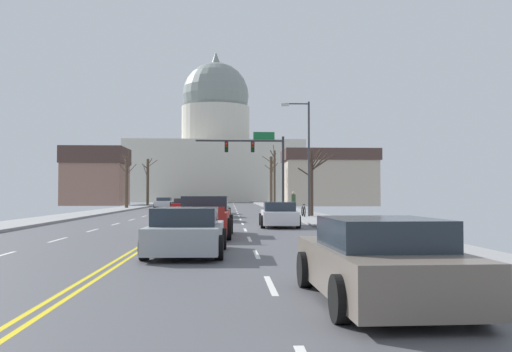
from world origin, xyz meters
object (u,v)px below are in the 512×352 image
object	(u,v)px
sedan_oncoming_02	(198,201)
street_lamp_right	(305,149)
sedan_near_06	(379,262)
sedan_near_03	(279,215)
pickup_truck_near_04	(204,218)
sedan_near_05	(187,232)
sedan_near_00	(215,207)
signal_gantry	(259,155)
bicycle_parked	(303,211)
sedan_near_02	(210,212)
sedan_near_01	(216,209)
sedan_oncoming_01	(164,203)
pedestrian_00	(293,201)
sedan_oncoming_00	(184,205)

from	to	relation	value
sedan_oncoming_02	street_lamp_right	bearing A→B (deg)	-77.32
sedan_near_06	sedan_near_03	bearing A→B (deg)	89.42
pickup_truck_near_04	sedan_near_05	size ratio (longest dim) A/B	1.21
street_lamp_right	pickup_truck_near_04	xyz separation A→B (m)	(-6.20, -15.63, -4.02)
sedan_near_00	pickup_truck_near_04	xyz separation A→B (m)	(0.16, -24.43, 0.15)
signal_gantry	sedan_near_03	world-z (taller)	signal_gantry
street_lamp_right	bicycle_parked	world-z (taller)	street_lamp_right
sedan_near_02	sedan_oncoming_02	distance (m)	46.67
sedan_near_01	pickup_truck_near_04	size ratio (longest dim) A/B	0.85
sedan_near_01	sedan_near_03	distance (m)	12.36
sedan_near_01	sedan_oncoming_01	size ratio (longest dim) A/B	1.01
sedan_oncoming_02	pedestrian_00	distance (m)	39.49
sedan_near_02	bicycle_parked	distance (m)	7.15
sedan_near_05	sedan_oncoming_00	bearing A→B (deg)	94.72
sedan_oncoming_02	bicycle_parked	bearing A→B (deg)	-77.54
sedan_near_05	sedan_oncoming_02	world-z (taller)	sedan_near_05
sedan_near_03	street_lamp_right	bearing A→B (deg)	74.32
signal_gantry	sedan_oncoming_02	xyz separation A→B (m)	(-7.14, 31.08, -4.58)
sedan_near_03	sedan_near_06	size ratio (longest dim) A/B	0.94
sedan_near_02	sedan_oncoming_00	bearing A→B (deg)	98.89
sedan_oncoming_00	sedan_near_02	bearing A→B (deg)	-81.11
sedan_oncoming_00	bicycle_parked	size ratio (longest dim) A/B	2.64
sedan_near_06	sedan_oncoming_02	distance (m)	72.38
sedan_near_00	bicycle_parked	world-z (taller)	sedan_near_00
sedan_oncoming_01	bicycle_parked	size ratio (longest dim) A/B	2.53
pedestrian_00	bicycle_parked	world-z (taller)	pedestrian_00
sedan_near_02	pickup_truck_near_04	world-z (taller)	pickup_truck_near_04
signal_gantry	sedan_near_06	size ratio (longest dim) A/B	1.72
sedan_oncoming_02	sedan_oncoming_00	bearing A→B (deg)	-89.93
signal_gantry	pedestrian_00	distance (m)	8.63
street_lamp_right	sedan_oncoming_01	bearing A→B (deg)	113.60
street_lamp_right	pickup_truck_near_04	bearing A→B (deg)	-111.63
sedan_near_01	sedan_oncoming_00	xyz separation A→B (m)	(-3.53, 14.83, 0.02)
sedan_near_05	sedan_oncoming_01	bearing A→B (deg)	97.26
sedan_near_05	sedan_oncoming_02	size ratio (longest dim) A/B	1.01
signal_gantry	bicycle_parked	distance (m)	13.08
street_lamp_right	sedan_near_02	bearing A→B (deg)	-150.82
sedan_near_02	sedan_near_06	size ratio (longest dim) A/B	0.95
sedan_near_01	sedan_oncoming_02	distance (m)	40.81
sedan_oncoming_00	sedan_oncoming_02	bearing A→B (deg)	90.07
pedestrian_00	sedan_near_03	bearing A→B (deg)	-99.59
sedan_oncoming_00	pedestrian_00	xyz separation A→B (m)	(9.35, -12.53, 0.52)
sedan_near_03	sedan_near_05	bearing A→B (deg)	-106.35
signal_gantry	sedan_oncoming_01	xyz separation A→B (m)	(-10.47, 17.86, -4.58)
sedan_oncoming_00	sedan_oncoming_01	bearing A→B (deg)	104.96
sedan_near_03	bicycle_parked	xyz separation A→B (m)	(2.53, 9.46, -0.10)
sedan_near_05	sedan_oncoming_00	xyz separation A→B (m)	(-3.25, 39.35, -0.04)
street_lamp_right	sedan_near_02	world-z (taller)	street_lamp_right
street_lamp_right	sedan_near_00	xyz separation A→B (m)	(-6.35, 8.81, -4.17)
street_lamp_right	sedan_near_01	distance (m)	7.77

